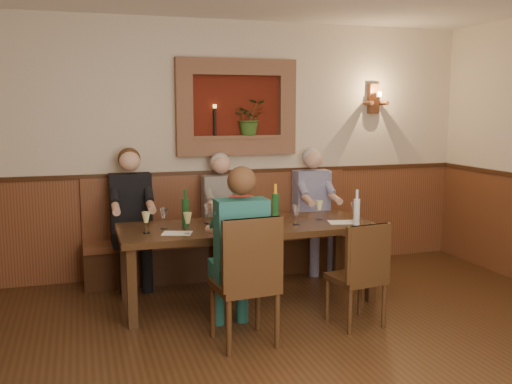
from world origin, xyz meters
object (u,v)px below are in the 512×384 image
(wine_bottle_green_a, at_px, (275,208))
(spittoon_bucket, at_px, (242,211))
(chair_near_right, at_px, (357,295))
(water_bottle, at_px, (357,211))
(chair_near_left, at_px, (245,307))
(person_bench_mid, at_px, (223,227))
(dining_table, at_px, (248,232))
(wine_bottle_green_b, at_px, (185,212))
(bench, at_px, (224,245))
(person_bench_left, at_px, (132,229))
(person_chair_front, at_px, (239,266))
(person_bench_right, at_px, (314,220))

(wine_bottle_green_a, bearing_deg, spittoon_bucket, 160.73)
(chair_near_right, relative_size, water_bottle, 2.70)
(chair_near_left, relative_size, person_bench_mid, 0.76)
(wine_bottle_green_a, bearing_deg, water_bottle, -16.39)
(dining_table, bearing_deg, wine_bottle_green_a, -21.39)
(spittoon_bucket, height_order, wine_bottle_green_b, wine_bottle_green_b)
(bench, bearing_deg, dining_table, -90.00)
(bench, bearing_deg, chair_near_right, -68.42)
(chair_near_left, distance_m, person_bench_left, 1.95)
(dining_table, relative_size, person_bench_mid, 1.76)
(chair_near_right, bearing_deg, person_chair_front, 167.22)
(person_bench_mid, xyz_separation_m, person_chair_front, (-0.27, -1.62, 0.02))
(person_bench_left, height_order, spittoon_bucket, person_bench_left)
(person_bench_mid, distance_m, wine_bottle_green_a, 1.04)
(person_bench_mid, bearing_deg, chair_near_right, -66.25)
(dining_table, xyz_separation_m, person_chair_front, (-0.31, -0.78, -0.10))
(bench, bearing_deg, water_bottle, -52.00)
(bench, height_order, wine_bottle_green_a, wine_bottle_green_a)
(spittoon_bucket, xyz_separation_m, wine_bottle_green_a, (0.30, -0.10, 0.02))
(person_bench_mid, height_order, person_chair_front, person_chair_front)
(dining_table, xyz_separation_m, water_bottle, (0.98, -0.31, 0.21))
(wine_bottle_green_b, bearing_deg, bench, 57.43)
(bench, relative_size, person_bench_left, 2.09)
(bench, height_order, chair_near_right, bench)
(person_bench_mid, xyz_separation_m, water_bottle, (1.02, -1.15, 0.32))
(bench, xyz_separation_m, person_bench_right, (1.04, -0.10, 0.25))
(person_chair_front, height_order, wine_bottle_green_a, person_chair_front)
(bench, distance_m, person_bench_right, 1.08)
(person_bench_right, height_order, spittoon_bucket, person_bench_right)
(chair_near_right, bearing_deg, dining_table, 121.63)
(dining_table, distance_m, chair_near_right, 1.19)
(person_chair_front, xyz_separation_m, water_bottle, (1.29, 0.47, 0.31))
(person_bench_left, distance_m, wine_bottle_green_b, 0.96)
(chair_near_right, xyz_separation_m, wine_bottle_green_a, (-0.47, 0.77, 0.65))
(person_bench_mid, relative_size, person_bench_right, 0.98)
(person_bench_left, relative_size, person_bench_right, 1.03)
(wine_bottle_green_b, bearing_deg, person_bench_mid, 55.89)
(chair_near_right, distance_m, person_chair_front, 1.07)
(wine_bottle_green_b, bearing_deg, person_bench_left, 117.10)
(spittoon_bucket, bearing_deg, water_bottle, -17.23)
(person_bench_mid, bearing_deg, person_chair_front, -99.48)
(dining_table, bearing_deg, spittoon_bucket, 171.17)
(wine_bottle_green_a, bearing_deg, wine_bottle_green_b, 171.60)
(wine_bottle_green_b, bearing_deg, person_bench_right, 26.51)
(chair_near_left, bearing_deg, person_chair_front, 85.83)
(chair_near_right, relative_size, person_bench_right, 0.65)
(dining_table, height_order, person_bench_mid, person_bench_mid)
(person_bench_mid, distance_m, person_bench_right, 1.08)
(chair_near_right, bearing_deg, person_bench_mid, 105.78)
(chair_near_right, distance_m, person_bench_right, 1.76)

